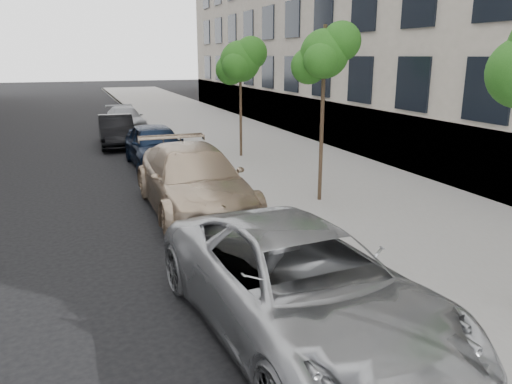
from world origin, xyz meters
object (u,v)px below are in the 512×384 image
suv (193,180)px  sedan_black (116,131)px  sedan_blue (156,146)px  minivan (300,285)px  sedan_rear (125,119)px  tree_mid (325,54)px  tree_far (241,61)px

suv → sedan_black: bearing=94.8°
sedan_blue → sedan_black: size_ratio=1.10×
minivan → sedan_rear: 21.65m
tree_mid → sedan_black: (-4.22, 11.17, -3.24)m
minivan → sedan_blue: (0.00, 11.98, -0.02)m
minivan → sedan_rear: minivan is taller
tree_far → sedan_black: size_ratio=1.08×
minivan → sedan_black: minivan is taller
sedan_black → sedan_rear: (0.90, 4.78, -0.06)m
suv → sedan_rear: 15.38m
tree_far → suv: (-3.33, -5.93, -2.84)m
tree_mid → sedan_rear: 16.62m
suv → sedan_blue: (0.00, 5.70, -0.06)m
tree_mid → tree_far: size_ratio=1.03×
sedan_black → sedan_rear: sedan_black is taller
tree_far → minivan: bearing=-105.2°
tree_mid → sedan_rear: bearing=101.8°
minivan → sedan_blue: minivan is taller
minivan → sedan_blue: bearing=85.4°
minivan → suv: suv is taller
sedan_blue → sedan_rear: (-0.00, 9.68, -0.15)m
minivan → sedan_blue: size_ratio=1.25×
tree_far → sedan_blue: size_ratio=0.98×
suv → sedan_rear: (0.00, 15.38, -0.21)m
tree_mid → sedan_blue: size_ratio=1.01×
suv → sedan_rear: suv is taller
tree_mid → tree_far: bearing=90.0°
tree_far → minivan: size_ratio=0.78×
tree_mid → sedan_black: tree_mid is taller
minivan → tree_far: bearing=70.2°
tree_mid → suv: 4.57m
minivan → suv: (0.00, 6.27, 0.04)m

